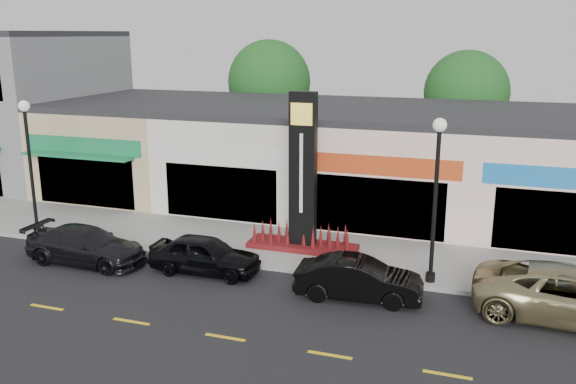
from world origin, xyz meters
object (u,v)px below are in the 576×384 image
(car_black_sedan, at_px, (205,255))
(car_black_conv, at_px, (359,279))
(lamp_east_near, at_px, (436,185))
(car_gold_suv, at_px, (574,295))
(lamp_west_near, at_px, (29,154))
(car_dark_sedan, at_px, (86,246))
(pylon_sign, at_px, (303,195))

(car_black_sedan, xyz_separation_m, car_black_conv, (5.57, -0.41, -0.01))
(lamp_east_near, relative_size, car_black_conv, 1.37)
(car_black_sedan, height_order, car_gold_suv, car_gold_suv)
(car_gold_suv, bearing_deg, car_black_sedan, 95.08)
(lamp_east_near, bearing_deg, lamp_west_near, 180.00)
(car_dark_sedan, height_order, car_gold_suv, car_gold_suv)
(car_dark_sedan, xyz_separation_m, car_black_sedan, (4.55, 0.52, 0.01))
(lamp_west_near, height_order, car_dark_sedan, lamp_west_near)
(car_dark_sedan, relative_size, car_black_conv, 1.14)
(lamp_east_near, bearing_deg, car_black_conv, -138.90)
(pylon_sign, relative_size, car_black_conv, 1.50)
(lamp_west_near, bearing_deg, car_black_sedan, -9.33)
(car_dark_sedan, distance_m, car_gold_suv, 16.39)
(car_black_conv, height_order, car_gold_suv, car_gold_suv)
(lamp_east_near, xyz_separation_m, car_dark_sedan, (-12.17, -1.90, -2.81))
(lamp_west_near, relative_size, car_black_sedan, 1.39)
(lamp_east_near, distance_m, car_black_conv, 3.92)
(lamp_west_near, relative_size, car_black_conv, 1.37)
(lamp_east_near, relative_size, car_black_sedan, 1.39)
(lamp_west_near, bearing_deg, car_gold_suv, -3.62)
(car_black_sedan, bearing_deg, lamp_east_near, -80.62)
(pylon_sign, distance_m, car_dark_sedan, 8.18)
(pylon_sign, xyz_separation_m, car_dark_sedan, (-7.17, -3.59, -1.61))
(car_black_sedan, bearing_deg, car_gold_suv, -90.37)
(lamp_east_near, xyz_separation_m, pylon_sign, (-5.00, 1.70, -1.20))
(car_dark_sedan, height_order, car_black_sedan, car_black_sedan)
(car_black_sedan, distance_m, car_gold_suv, 11.82)
(lamp_west_near, height_order, lamp_east_near, same)
(lamp_east_near, relative_size, car_dark_sedan, 1.20)
(car_black_conv, bearing_deg, pylon_sign, 36.10)
(car_dark_sedan, bearing_deg, car_black_conv, -88.49)
(lamp_west_near, height_order, pylon_sign, pylon_sign)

